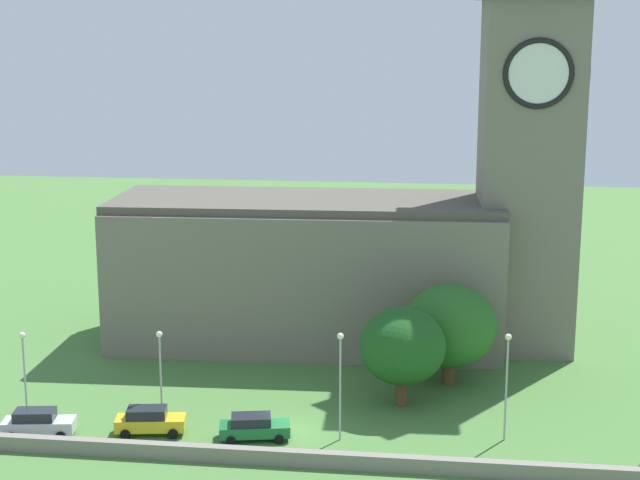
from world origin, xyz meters
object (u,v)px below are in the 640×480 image
object	(u,v)px
streetlamp_central	(340,370)
streetlamp_west_mid	(160,361)
car_yellow	(150,421)
car_green	(254,427)
car_silver	(38,423)
streetlamp_west_end	(24,362)
tree_riverside_west	(450,326)
streetlamp_east_mid	(507,370)
church	(369,235)
tree_by_tower	(403,346)

from	to	relation	value
streetlamp_central	streetlamp_west_mid	bearing A→B (deg)	172.81
car_yellow	car_green	xyz separation A→B (m)	(7.14, 0.06, -0.09)
car_silver	streetlamp_west_end	world-z (taller)	streetlamp_west_end
car_green	streetlamp_west_mid	size ratio (longest dim) A/B	0.76
streetlamp_west_end	tree_riverside_west	xyz separation A→B (m)	(29.04, 11.59, 0.22)
car_silver	streetlamp_east_mid	size ratio (longest dim) A/B	0.67
streetlamp_central	streetlamp_east_mid	size ratio (longest dim) A/B	1.01
car_yellow	streetlamp_central	bearing A→B (deg)	2.80
streetlamp_west_mid	streetlamp_central	bearing A→B (deg)	-7.19
tree_riverside_west	car_yellow	bearing A→B (deg)	-148.51
streetlamp_central	church	bearing A→B (deg)	89.48
church	car_green	distance (m)	24.44
car_yellow	streetlamp_west_end	size ratio (longest dim) A/B	0.74
streetlamp_west_end	streetlamp_central	world-z (taller)	streetlamp_central
tree_by_tower	church	bearing A→B (deg)	103.69
streetlamp_west_mid	streetlamp_east_mid	xyz separation A→B (m)	(23.54, -0.24, 0.47)
tree_riverside_west	streetlamp_west_mid	bearing A→B (deg)	-153.14
tree_riverside_west	streetlamp_east_mid	bearing A→B (deg)	-70.32
streetlamp_central	tree_by_tower	world-z (taller)	streetlamp_central
car_silver	car_yellow	world-z (taller)	car_silver
car_green	streetlamp_east_mid	bearing A→B (deg)	6.64
streetlamp_west_mid	streetlamp_west_end	bearing A→B (deg)	-170.52
church	streetlamp_east_mid	bearing A→B (deg)	-62.05
car_yellow	church	bearing A→B (deg)	59.41
car_green	tree_by_tower	distance (m)	12.51
car_silver	car_yellow	bearing A→B (deg)	10.63
streetlamp_central	tree_riverside_west	bearing A→B (deg)	58.34
car_yellow	car_green	world-z (taller)	car_yellow
car_yellow	streetlamp_west_mid	distance (m)	4.14
car_yellow	streetlamp_west_mid	size ratio (longest dim) A/B	0.74
car_yellow	tree_riverside_west	distance (m)	23.81
streetlamp_east_mid	streetlamp_west_end	bearing A→B (deg)	-177.74
church	car_silver	world-z (taller)	church
streetlamp_west_end	tree_by_tower	size ratio (longest dim) A/B	0.90
car_yellow	tree_riverside_west	size ratio (longest dim) A/B	0.62
tree_by_tower	streetlamp_east_mid	bearing A→B (deg)	-36.96
car_silver	streetlamp_west_mid	bearing A→B (deg)	25.62
church	streetlamp_east_mid	size ratio (longest dim) A/B	5.46
church	tree_riverside_west	world-z (taller)	church
car_silver	streetlamp_central	xyz separation A→B (m)	(20.18, 2.00, 3.98)
car_silver	streetlamp_west_end	xyz separation A→B (m)	(-1.67, 2.07, 3.50)
church	car_green	size ratio (longest dim) A/B	8.13
church	streetlamp_west_end	distance (m)	31.16
streetlamp_central	tree_by_tower	bearing A→B (deg)	60.34
car_green	streetlamp_west_mid	distance (m)	8.11
streetlamp_east_mid	tree_riverside_west	distance (m)	10.94
streetlamp_west_mid	car_yellow	bearing A→B (deg)	-95.02
church	car_yellow	distance (m)	27.08
car_yellow	tree_by_tower	distance (m)	18.54
car_silver	streetlamp_west_mid	size ratio (longest dim) A/B	0.76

